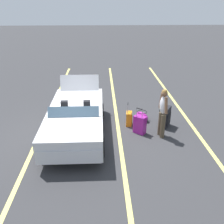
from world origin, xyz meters
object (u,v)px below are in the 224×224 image
convertible_car (75,122)px  suitcase_small_carryon (129,119)px  traveler_person (163,111)px  suitcase_large_black (165,117)px  duffel_bag (142,116)px  suitcase_medium_bright (140,125)px

convertible_car → suitcase_small_carryon: 2.06m
traveler_person → convertible_car: bearing=-9.3°
convertible_car → suitcase_large_black: 3.21m
convertible_car → suitcase_large_black: size_ratio=5.64×
suitcase_large_black → duffel_bag: 0.93m
convertible_car → duffel_bag: size_ratio=5.90×
suitcase_medium_bright → traveler_person: bearing=-70.2°
convertible_car → suitcase_medium_bright: size_ratio=4.44×
duffel_bag → traveler_person: (1.25, 0.45, 0.77)m
suitcase_large_black → suitcase_small_carryon: (-0.14, -1.27, -0.11)m
suitcase_medium_bright → suitcase_small_carryon: size_ratio=1.09×
suitcase_large_black → suitcase_medium_bright: suitcase_medium_bright is taller
suitcase_small_carryon → suitcase_medium_bright: bearing=-56.2°
convertible_car → suitcase_medium_bright: (-0.26, 2.14, -0.28)m
suitcase_small_carryon → duffel_bag: size_ratio=1.22×
suitcase_medium_bright → traveler_person: traveler_person is taller
convertible_car → suitcase_small_carryon: bearing=115.3°
suitcase_medium_bright → duffel_bag: bearing=25.8°
suitcase_small_carryon → traveler_person: size_ratio=0.52×
suitcase_large_black → suitcase_medium_bright: size_ratio=0.79×
convertible_car → traveler_person: (-0.02, 2.83, 0.34)m
convertible_car → duffel_bag: 2.73m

